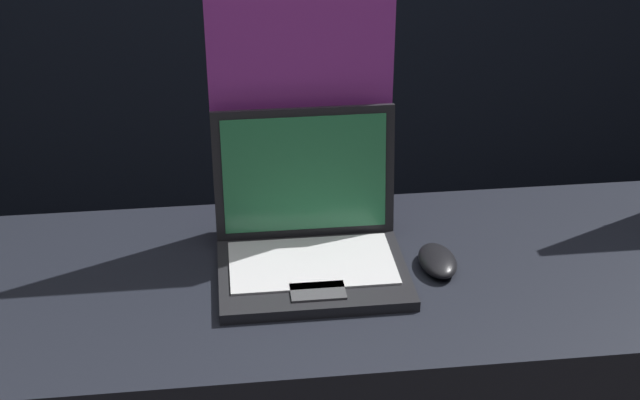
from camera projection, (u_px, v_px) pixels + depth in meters
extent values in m
cube|color=black|center=(313.00, 274.00, 1.58)|extent=(0.34, 0.25, 0.02)
cube|color=#B7B7B7|center=(312.00, 263.00, 1.59)|extent=(0.29, 0.17, 0.00)
cube|color=#3F3F42|center=(318.00, 291.00, 1.51)|extent=(0.09, 0.05, 0.00)
cube|color=black|center=(304.00, 173.00, 1.64)|extent=(0.34, 0.04, 0.25)
cube|color=#2D7F4C|center=(305.00, 174.00, 1.64)|extent=(0.30, 0.03, 0.22)
ellipsoid|color=black|center=(438.00, 261.00, 1.61)|extent=(0.07, 0.12, 0.03)
cube|color=black|center=(303.00, 222.00, 1.75)|extent=(0.18, 0.07, 0.02)
cube|color=purple|center=(301.00, 92.00, 1.62)|extent=(0.34, 0.02, 0.52)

